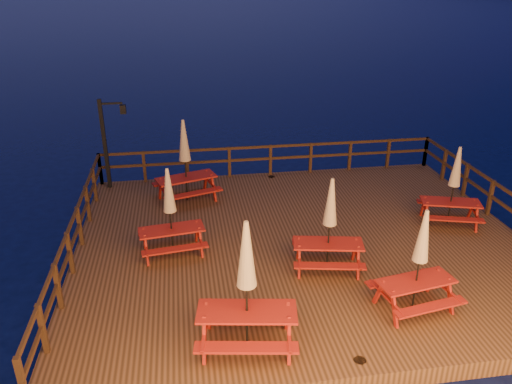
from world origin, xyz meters
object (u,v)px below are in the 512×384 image
Objects in this scene: lamp_post at (109,136)px; picnic_table_2 at (185,160)px; picnic_table_0 at (420,259)px; picnic_table_1 at (454,185)px.

picnic_table_2 is at bearing -31.23° from lamp_post.
picnic_table_0 is (7.05, -7.80, -0.57)m from lamp_post.
picnic_table_0 is 4.50m from picnic_table_1.
picnic_table_0 is at bearing -71.59° from picnic_table_2.
picnic_table_2 is (2.39, -1.45, -0.43)m from lamp_post.
picnic_table_0 is 1.01× the size of picnic_table_1.
picnic_table_0 is 7.87m from picnic_table_2.
picnic_table_0 reaches higher than picnic_table_1.
lamp_post reaches higher than picnic_table_2.
lamp_post is 1.28× the size of picnic_table_0.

